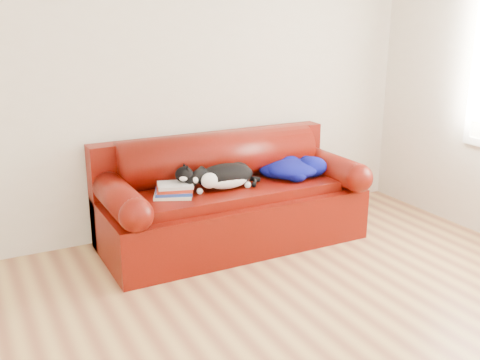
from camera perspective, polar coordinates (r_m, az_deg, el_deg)
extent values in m
plane|color=brown|center=(3.43, 6.81, -15.79)|extent=(4.50, 4.50, 0.00)
cube|color=beige|center=(4.70, -6.58, 10.11)|extent=(4.50, 0.02, 2.60)
cube|color=#3B0A02|center=(4.61, -0.86, -3.87)|extent=(2.10, 0.90, 0.42)
cube|color=#3B0A02|center=(4.49, -0.59, -1.21)|extent=(1.66, 0.62, 0.10)
cylinder|color=black|center=(4.09, -10.60, -9.81)|extent=(0.06, 0.06, 0.05)
cylinder|color=black|center=(4.89, 10.75, -5.27)|extent=(0.06, 0.06, 0.05)
cylinder|color=black|center=(4.68, -13.02, -6.48)|extent=(0.06, 0.06, 0.05)
cylinder|color=black|center=(5.39, 6.45, -2.98)|extent=(0.06, 0.06, 0.05)
cube|color=#3B0A02|center=(4.85, -2.77, -0.16)|extent=(2.10, 0.18, 0.85)
cylinder|color=#3B0A02|center=(4.69, -2.25, 2.48)|extent=(1.70, 0.40, 0.40)
cylinder|color=#3B0A02|center=(4.20, -12.32, -1.64)|extent=(0.24, 0.88, 0.24)
sphere|color=#3B0A02|center=(3.79, -10.53, -3.52)|extent=(0.24, 0.24, 0.24)
cylinder|color=#3B0A02|center=(4.98, 8.74, 1.48)|extent=(0.24, 0.88, 0.24)
sphere|color=#3B0A02|center=(4.64, 11.92, 0.19)|extent=(0.24, 0.24, 0.24)
cube|color=beige|center=(4.25, -6.70, -1.49)|extent=(0.34, 0.31, 0.02)
cube|color=white|center=(4.25, -6.70, -1.49)|extent=(0.33, 0.30, 0.02)
cube|color=#1D3DA1|center=(4.25, -6.71, -1.17)|extent=(0.33, 0.29, 0.02)
cube|color=white|center=(4.25, -6.71, -1.17)|extent=(0.32, 0.28, 0.02)
cube|color=#A12712|center=(4.24, -6.72, -0.85)|extent=(0.32, 0.28, 0.02)
cube|color=white|center=(4.24, -6.72, -0.85)|extent=(0.30, 0.26, 0.02)
cube|color=#B8BABF|center=(4.23, -6.73, -0.53)|extent=(0.30, 0.26, 0.02)
cube|color=white|center=(4.23, -6.73, -0.53)|extent=(0.29, 0.25, 0.02)
ellipsoid|color=black|center=(4.40, -1.48, 0.42)|extent=(0.52, 0.36, 0.19)
ellipsoid|color=white|center=(4.36, -1.21, -0.24)|extent=(0.35, 0.22, 0.12)
ellipsoid|color=white|center=(4.27, -3.12, -0.06)|extent=(0.16, 0.15, 0.12)
ellipsoid|color=black|center=(4.50, -0.16, 0.61)|extent=(0.23, 0.23, 0.17)
ellipsoid|color=black|center=(4.20, -4.71, 0.44)|extent=(0.17, 0.16, 0.12)
ellipsoid|color=white|center=(4.17, -4.75, 0.07)|extent=(0.08, 0.07, 0.05)
sphere|color=#BF7272|center=(4.15, -4.91, 0.05)|extent=(0.02, 0.02, 0.02)
cone|color=black|center=(4.17, -4.29, 1.13)|extent=(0.06, 0.06, 0.06)
cone|color=black|center=(4.22, -4.82, 1.31)|extent=(0.06, 0.06, 0.06)
cylinder|color=black|center=(4.56, 1.06, 0.14)|extent=(0.13, 0.15, 0.04)
sphere|color=white|center=(4.25, -3.37, -1.26)|extent=(0.05, 0.05, 0.05)
sphere|color=white|center=(4.43, 0.78, -0.50)|extent=(0.05, 0.05, 0.05)
ellipsoid|color=#020B4C|center=(4.72, 5.34, 1.20)|extent=(0.48, 0.44, 0.15)
ellipsoid|color=#020B4C|center=(4.77, 7.27, 1.44)|extent=(0.29, 0.26, 0.17)
ellipsoid|color=#020B4C|center=(4.73, 3.67, 1.02)|extent=(0.29, 0.33, 0.11)
ellipsoid|color=#020B4C|center=(4.85, 4.82, 1.77)|extent=(0.25, 0.20, 0.17)
ellipsoid|color=#020B4C|center=(4.62, 5.72, 0.57)|extent=(0.19, 0.20, 0.11)
ellipsoid|color=white|center=(4.70, 6.69, 1.37)|extent=(0.21, 0.08, 0.05)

